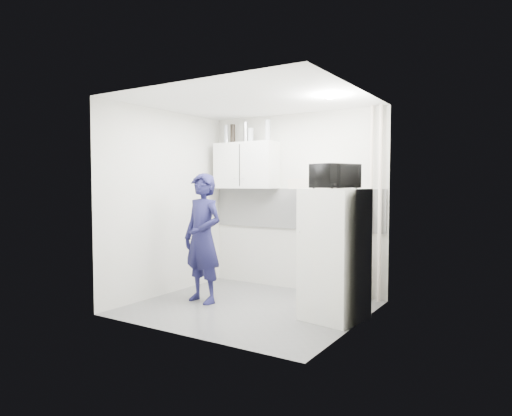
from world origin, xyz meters
The scene contains 22 objects.
floor centered at (0.00, 0.00, 0.00)m, with size 2.80×2.80×0.00m, color #616161.
ceiling centered at (0.00, 0.00, 2.60)m, with size 2.80×2.80×0.00m, color white.
wall_back centered at (0.00, 1.25, 1.30)m, with size 2.80×2.80×0.00m, color silver.
wall_left centered at (-1.40, 0.00, 1.30)m, with size 2.60×2.60×0.00m, color silver.
wall_right centered at (1.40, 0.00, 1.30)m, with size 2.60×2.60×0.00m, color silver.
person centered at (-0.67, -0.08, 0.85)m, with size 0.62×0.41×1.71m, color #17163D.
stove centered at (0.66, 1.00, 0.41)m, with size 0.51×0.51×0.82m, color beige.
fridge centered at (1.10, 0.12, 0.76)m, with size 0.63×0.63×1.51m, color white.
stove_top centered at (0.66, 1.00, 0.84)m, with size 0.49×0.49×0.03m, color black.
saucepan centered at (0.73, 1.01, 0.91)m, with size 0.20×0.20×0.11m, color silver.
microwave centered at (1.10, 0.12, 1.65)m, with size 0.35×0.51×0.28m, color black.
bottle_a centered at (-1.12, 1.07, 2.35)m, with size 0.07×0.07×0.29m, color #B2B7BC.
bottle_b centered at (-1.00, 1.07, 2.35)m, with size 0.08×0.08×0.29m, color black.
bottle_d centered at (-0.76, 1.07, 2.36)m, with size 0.07×0.07×0.31m, color silver.
canister_a centered at (-0.67, 1.07, 2.31)m, with size 0.08×0.08×0.21m, color #B2B7BC.
bottle_e centered at (-0.36, 1.07, 2.36)m, with size 0.08×0.08×0.32m, color #B2B7BC.
upper_cabinet centered at (-0.75, 1.07, 1.85)m, with size 1.00×0.35×0.70m, color white.
range_hood centered at (0.45, 1.00, 1.57)m, with size 0.60×0.50×0.14m, color beige.
backsplash centered at (0.00, 1.24, 1.20)m, with size 2.74×0.03×0.60m, color white.
pipe_a centered at (1.30, 1.17, 1.30)m, with size 0.05×0.05×2.60m, color beige.
pipe_b centered at (1.18, 1.17, 1.30)m, with size 0.04×0.04×2.60m, color beige.
ceiling_spot_fixture centered at (1.00, 0.20, 2.57)m, with size 0.10×0.10×0.02m, color white.
Camera 1 is at (3.12, -4.77, 1.56)m, focal length 32.00 mm.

